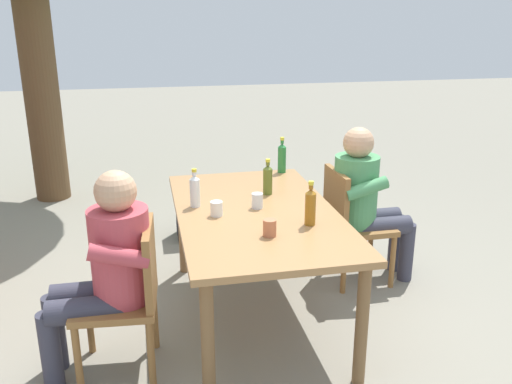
% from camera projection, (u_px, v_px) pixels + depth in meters
% --- Properties ---
extents(ground_plane, '(24.00, 24.00, 0.00)m').
position_uv_depth(ground_plane, '(256.00, 316.00, 3.66)').
color(ground_plane, gray).
extents(dining_table, '(1.72, 0.98, 0.76)m').
position_uv_depth(dining_table, '(256.00, 223.00, 3.45)').
color(dining_table, '#A37547').
rests_on(dining_table, ground_plane).
extents(chair_near_right, '(0.45, 0.45, 0.87)m').
position_uv_depth(chair_near_right, '(350.00, 220.00, 4.02)').
color(chair_near_right, olive).
rests_on(chair_near_right, ground_plane).
extents(chair_far_left, '(0.47, 0.47, 0.87)m').
position_uv_depth(chair_far_left, '(130.00, 292.00, 2.99)').
color(chair_far_left, olive).
rests_on(chair_far_left, ground_plane).
extents(person_in_white_shirt, '(0.47, 0.61, 1.18)m').
position_uv_depth(person_in_white_shirt, '(365.00, 197.00, 3.99)').
color(person_in_white_shirt, '#4C935B').
rests_on(person_in_white_shirt, ground_plane).
extents(person_in_plaid_shirt, '(0.47, 0.61, 1.18)m').
position_uv_depth(person_in_plaid_shirt, '(107.00, 265.00, 2.92)').
color(person_in_plaid_shirt, '#B7424C').
rests_on(person_in_plaid_shirt, ground_plane).
extents(bottle_clear, '(0.06, 0.06, 0.25)m').
position_uv_depth(bottle_clear, '(195.00, 190.00, 3.45)').
color(bottle_clear, white).
rests_on(bottle_clear, dining_table).
extents(bottle_amber, '(0.06, 0.06, 0.27)m').
position_uv_depth(bottle_amber, '(310.00, 206.00, 3.15)').
color(bottle_amber, '#996019').
rests_on(bottle_amber, dining_table).
extents(bottle_olive, '(0.06, 0.06, 0.25)m').
position_uv_depth(bottle_olive, '(268.00, 179.00, 3.69)').
color(bottle_olive, '#566623').
rests_on(bottle_olive, dining_table).
extents(bottle_green, '(0.06, 0.06, 0.28)m').
position_uv_depth(bottle_green, '(282.00, 157.00, 4.19)').
color(bottle_green, '#287A38').
rests_on(bottle_green, dining_table).
extents(cup_white, '(0.07, 0.07, 0.09)m').
position_uv_depth(cup_white, '(217.00, 209.00, 3.31)').
color(cup_white, white).
rests_on(cup_white, dining_table).
extents(cup_terracotta, '(0.07, 0.07, 0.10)m').
position_uv_depth(cup_terracotta, '(270.00, 228.00, 3.01)').
color(cup_terracotta, '#BC6B47').
rests_on(cup_terracotta, dining_table).
extents(cup_glass, '(0.07, 0.07, 0.10)m').
position_uv_depth(cup_glass, '(257.00, 201.00, 3.44)').
color(cup_glass, silver).
rests_on(cup_glass, dining_table).
extents(backpack_by_near_side, '(0.34, 0.23, 0.41)m').
position_uv_depth(backpack_by_near_side, '(251.00, 213.00, 4.99)').
color(backpack_by_near_side, maroon).
rests_on(backpack_by_near_side, ground_plane).
extents(backpack_by_far_side, '(0.31, 0.22, 0.46)m').
position_uv_depth(backpack_by_far_side, '(187.00, 214.00, 4.88)').
color(backpack_by_far_side, black).
rests_on(backpack_by_far_side, ground_plane).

